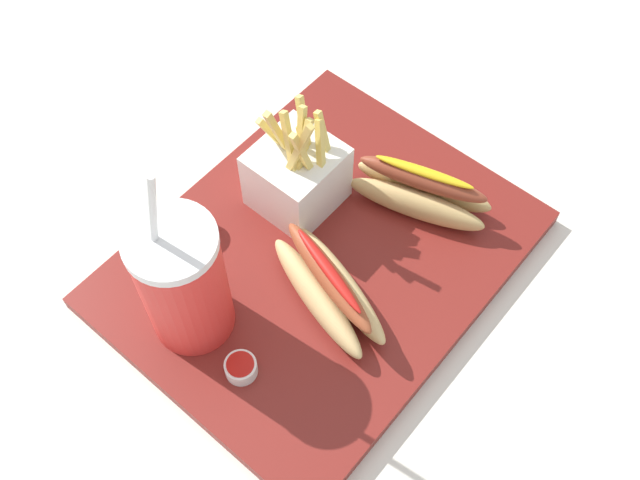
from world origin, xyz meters
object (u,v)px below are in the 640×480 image
at_px(hot_dog_1, 328,287).
at_px(fries_basket, 297,175).
at_px(ketchup_cup_2, 241,367).
at_px(ketchup_cup_1, 196,225).
at_px(hot_dog_2, 420,192).
at_px(soda_cup, 183,282).

bearing_deg(hot_dog_1, fries_basket, -125.07).
bearing_deg(hot_dog_1, ketchup_cup_2, -6.59).
xyz_separation_m(hot_dog_1, ketchup_cup_1, (0.03, -0.17, -0.01)).
distance_m(hot_dog_1, ketchup_cup_2, 0.12).
distance_m(hot_dog_1, hot_dog_2, 0.16).
xyz_separation_m(soda_cup, ketchup_cup_1, (-0.08, -0.08, -0.07)).
height_order(soda_cup, fries_basket, soda_cup).
bearing_deg(ketchup_cup_1, hot_dog_1, 100.06).
relative_size(soda_cup, fries_basket, 1.67).
height_order(fries_basket, hot_dog_2, fries_basket).
height_order(hot_dog_1, ketchup_cup_2, hot_dog_1).
xyz_separation_m(fries_basket, hot_dog_2, (-0.08, 0.11, -0.02)).
bearing_deg(ketchup_cup_1, fries_basket, 152.08).
xyz_separation_m(soda_cup, hot_dog_2, (-0.27, 0.09, -0.05)).
bearing_deg(ketchup_cup_2, hot_dog_1, 173.41).
height_order(hot_dog_1, hot_dog_2, same).
relative_size(soda_cup, ketchup_cup_1, 6.77).
bearing_deg(soda_cup, fries_basket, -174.06).
distance_m(soda_cup, ketchup_cup_2, 0.11).
bearing_deg(fries_basket, ketchup_cup_1, -27.92).
height_order(fries_basket, hot_dog_1, fries_basket).
distance_m(fries_basket, hot_dog_1, 0.14).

